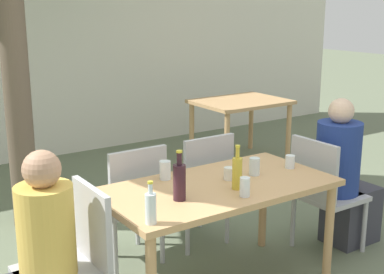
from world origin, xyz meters
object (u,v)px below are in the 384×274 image
(person_seated_1, at_px, (344,181))
(drinking_glass_4, at_px, (245,187))
(patio_chair_3, at_px, (200,183))
(patio_chair_2, at_px, (131,199))
(water_bottle_2, at_px, (151,207))
(drinking_glass_0, at_px, (254,166))
(drinking_glass_1, at_px, (165,170))
(drinking_glass_2, at_px, (290,162))
(patio_chair_0, at_px, (75,257))
(dining_table_back, at_px, (240,109))
(patio_chair_1, at_px, (323,189))
(dining_table_front, at_px, (218,197))
(drinking_glass_3, at_px, (229,174))
(wine_bottle_0, at_px, (179,181))
(oil_cruet_1, at_px, (237,172))
(person_seated_0, at_px, (31,271))

(person_seated_1, xyz_separation_m, drinking_glass_4, (-1.22, -0.26, 0.27))
(patio_chair_3, relative_size, person_seated_1, 0.76)
(patio_chair_2, xyz_separation_m, water_bottle_2, (-0.37, -0.93, 0.32))
(patio_chair_2, distance_m, drinking_glass_4, 0.99)
(drinking_glass_0, bearing_deg, patio_chair_3, 91.35)
(drinking_glass_1, bearing_deg, water_bottle_2, -127.31)
(drinking_glass_1, height_order, drinking_glass_2, drinking_glass_1)
(water_bottle_2, bearing_deg, patio_chair_0, 136.62)
(dining_table_back, height_order, patio_chair_0, patio_chair_0)
(patio_chair_1, bearing_deg, person_seated_1, -90.00)
(dining_table_front, xyz_separation_m, drinking_glass_3, (0.11, 0.03, 0.13))
(wine_bottle_0, height_order, drinking_glass_4, wine_bottle_0)
(drinking_glass_3, bearing_deg, dining_table_back, 49.28)
(dining_table_front, height_order, patio_chair_1, patio_chair_1)
(drinking_glass_1, relative_size, drinking_glass_4, 1.04)
(water_bottle_2, xyz_separation_m, drinking_glass_0, (0.98, 0.32, -0.03))
(wine_bottle_0, xyz_separation_m, drinking_glass_1, (0.13, 0.37, -0.06))
(patio_chair_0, xyz_separation_m, person_seated_1, (2.21, -0.00, 0.02))
(dining_table_back, bearing_deg, patio_chair_3, -136.62)
(drinking_glass_1, distance_m, drinking_glass_4, 0.59)
(patio_chair_3, xyz_separation_m, drinking_glass_4, (-0.30, -0.89, 0.29))
(water_bottle_2, relative_size, drinking_glass_3, 2.81)
(water_bottle_2, bearing_deg, dining_table_back, 43.50)
(dining_table_front, height_order, drinking_glass_0, drinking_glass_0)
(patio_chair_2, height_order, oil_cruet_1, oil_cruet_1)
(patio_chair_2, relative_size, person_seated_1, 0.76)
(person_seated_1, distance_m, water_bottle_2, 1.94)
(patio_chair_1, bearing_deg, patio_chair_2, 64.03)
(drinking_glass_0, bearing_deg, patio_chair_0, -179.30)
(drinking_glass_1, relative_size, drinking_glass_2, 1.34)
(wine_bottle_0, bearing_deg, dining_table_front, 14.59)
(drinking_glass_1, height_order, drinking_glass_3, drinking_glass_1)
(dining_table_front, distance_m, patio_chair_1, 1.00)
(oil_cruet_1, height_order, drinking_glass_4, oil_cruet_1)
(drinking_glass_3, bearing_deg, water_bottle_2, -156.85)
(drinking_glass_1, bearing_deg, drinking_glass_2, -18.44)
(dining_table_front, relative_size, oil_cruet_1, 5.34)
(oil_cruet_1, distance_m, drinking_glass_4, 0.15)
(person_seated_0, distance_m, oil_cruet_1, 1.33)
(patio_chair_3, distance_m, drinking_glass_2, 0.76)
(water_bottle_2, bearing_deg, drinking_glass_4, 3.08)
(patio_chair_1, height_order, person_seated_1, person_seated_1)
(drinking_glass_1, bearing_deg, patio_chair_1, -12.89)
(patio_chair_0, xyz_separation_m, drinking_glass_3, (1.10, 0.03, 0.27))
(patio_chair_0, height_order, drinking_glass_4, patio_chair_0)
(dining_table_back, distance_m, patio_chair_3, 2.39)
(drinking_glass_1, relative_size, drinking_glass_3, 1.49)
(dining_table_back, relative_size, patio_chair_1, 1.17)
(dining_table_back, xyz_separation_m, patio_chair_0, (-3.02, -2.26, -0.13))
(person_seated_0, xyz_separation_m, drinking_glass_3, (1.34, 0.03, 0.28))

